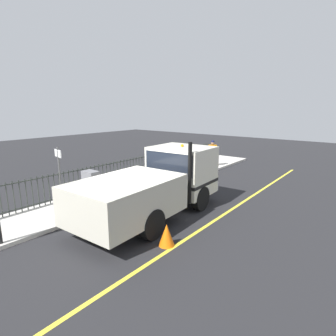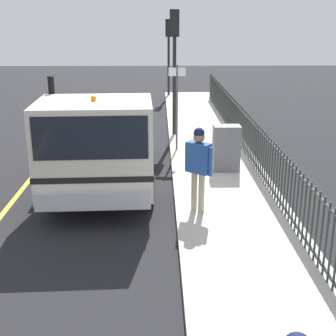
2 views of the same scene
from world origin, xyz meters
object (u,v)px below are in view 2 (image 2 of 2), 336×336
(utility_cabinet, at_px, (226,148))
(traffic_cone, at_px, (49,153))
(worker_standing, at_px, (198,161))
(street_sign, at_px, (177,98))
(work_truck, at_px, (101,136))
(traffic_light_near, at_px, (174,48))
(traffic_light_mid, at_px, (169,42))

(utility_cabinet, distance_m, traffic_cone, 4.97)
(worker_standing, height_order, street_sign, street_sign)
(traffic_cone, xyz_separation_m, street_sign, (3.64, 1.06, 1.37))
(work_truck, bearing_deg, street_sign, -126.39)
(worker_standing, bearing_deg, street_sign, -48.71)
(work_truck, height_order, worker_standing, work_truck)
(street_sign, bearing_deg, traffic_cone, -163.81)
(worker_standing, distance_m, street_sign, 4.76)
(worker_standing, xyz_separation_m, utility_cabinet, (0.96, 2.68, -0.49))
(worker_standing, bearing_deg, traffic_light_near, -49.52)
(work_truck, relative_size, traffic_light_near, 1.53)
(worker_standing, height_order, traffic_cone, worker_standing)
(worker_standing, relative_size, traffic_cone, 2.68)
(utility_cabinet, relative_size, traffic_cone, 1.82)
(worker_standing, xyz_separation_m, traffic_cone, (-3.90, 3.67, -0.89))
(traffic_light_near, height_order, street_sign, traffic_light_near)
(utility_cabinet, bearing_deg, street_sign, 120.77)
(traffic_light_mid, xyz_separation_m, traffic_cone, (-3.62, -11.52, -2.49))
(work_truck, bearing_deg, traffic_light_near, -113.96)
(traffic_light_near, bearing_deg, utility_cabinet, 113.49)
(work_truck, bearing_deg, worker_standing, 136.80)
(work_truck, xyz_separation_m, worker_standing, (2.18, -1.88, -0.07))
(traffic_light_mid, bearing_deg, worker_standing, 99.91)
(worker_standing, xyz_separation_m, traffic_light_near, (-0.27, 6.71, 1.82))
(work_truck, bearing_deg, traffic_light_mid, -100.51)
(street_sign, bearing_deg, traffic_light_mid, 90.14)
(traffic_light_near, relative_size, utility_cabinet, 3.42)
(traffic_light_mid, bearing_deg, traffic_light_near, 98.93)
(traffic_light_mid, relative_size, utility_cabinet, 3.15)
(street_sign, bearing_deg, work_truck, -123.98)
(worker_standing, bearing_deg, utility_cabinet, -71.46)
(work_truck, xyz_separation_m, street_sign, (1.92, 2.85, 0.42))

